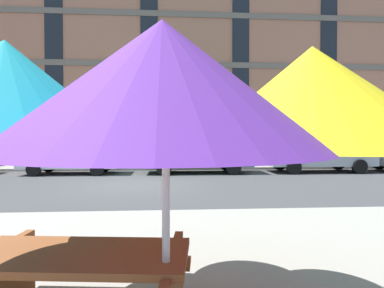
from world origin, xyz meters
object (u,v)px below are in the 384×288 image
(street_tree_middle, at_px, (162,109))
(pickup_silver, at_px, (322,151))
(pickup_green, at_px, (202,152))
(patio_umbrella, at_px, (166,109))
(picnic_table, at_px, (78,286))
(sedan_white, at_px, (71,154))

(street_tree_middle, bearing_deg, pickup_silver, -22.70)
(pickup_green, height_order, pickup_silver, same)
(pickup_silver, xyz_separation_m, patio_umbrella, (-7.54, -12.70, 0.89))
(street_tree_middle, relative_size, picnic_table, 2.34)
(patio_umbrella, bearing_deg, picnic_table, 160.91)
(sedan_white, height_order, pickup_green, pickup_green)
(pickup_green, distance_m, patio_umbrella, 12.83)
(pickup_green, relative_size, patio_umbrella, 1.47)
(street_tree_middle, bearing_deg, pickup_green, -58.76)
(pickup_silver, distance_m, street_tree_middle, 8.97)
(pickup_silver, xyz_separation_m, street_tree_middle, (-7.99, 3.34, 2.30))
(picnic_table, bearing_deg, sedan_white, 107.30)
(patio_umbrella, distance_m, picnic_table, 1.63)
(picnic_table, bearing_deg, patio_umbrella, -19.09)
(pickup_green, xyz_separation_m, picnic_table, (-2.30, -12.45, -0.54))
(pickup_silver, xyz_separation_m, picnic_table, (-8.27, -12.45, -0.54))
(sedan_white, relative_size, pickup_green, 0.86)
(patio_umbrella, bearing_deg, pickup_green, 82.93)
(sedan_white, height_order, patio_umbrella, patio_umbrella)
(pickup_green, distance_m, picnic_table, 12.67)
(sedan_white, relative_size, picnic_table, 2.25)
(pickup_green, distance_m, pickup_silver, 5.97)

